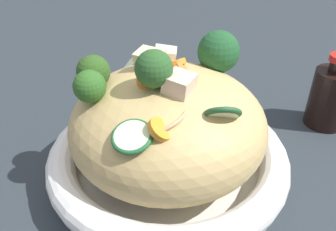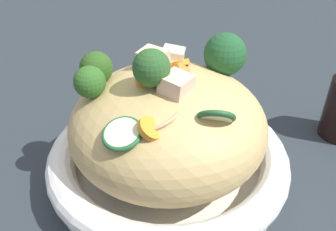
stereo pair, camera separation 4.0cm
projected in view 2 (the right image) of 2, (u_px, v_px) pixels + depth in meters
ground_plane at (168, 174)px, 0.45m from camera, size 3.00×3.00×0.00m
serving_bowl at (168, 159)px, 0.44m from camera, size 0.30×0.30×0.05m
noodle_heap at (168, 124)px, 0.41m from camera, size 0.23×0.23×0.13m
broccoli_florets at (170, 64)px, 0.39m from camera, size 0.15×0.21×0.07m
carrot_coins at (165, 84)px, 0.37m from camera, size 0.08×0.13×0.04m
zucchini_slices at (155, 94)px, 0.38m from camera, size 0.21×0.18×0.05m
chicken_chunks at (167, 67)px, 0.40m from camera, size 0.11×0.12×0.05m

